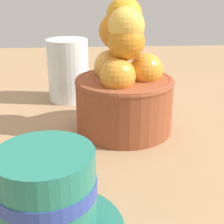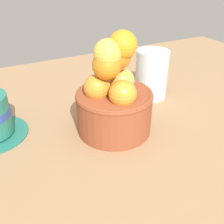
% 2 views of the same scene
% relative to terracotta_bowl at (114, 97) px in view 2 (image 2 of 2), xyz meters
% --- Properties ---
extents(ground_plane, '(1.25, 0.85, 0.05)m').
position_rel_terracotta_bowl_xyz_m(ground_plane, '(-0.00, -0.00, -0.09)').
color(ground_plane, '#997551').
extents(terracotta_bowl, '(0.13, 0.13, 0.18)m').
position_rel_terracotta_bowl_xyz_m(terracotta_bowl, '(0.00, 0.00, 0.00)').
color(terracotta_bowl, brown).
rests_on(terracotta_bowl, ground_plane).
extents(water_glass, '(0.07, 0.07, 0.10)m').
position_rel_terracotta_bowl_xyz_m(water_glass, '(0.14, 0.08, -0.01)').
color(water_glass, silver).
rests_on(water_glass, ground_plane).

